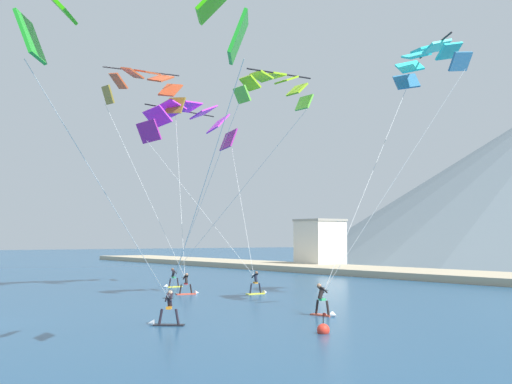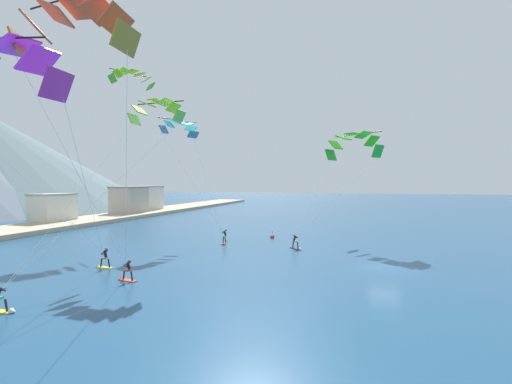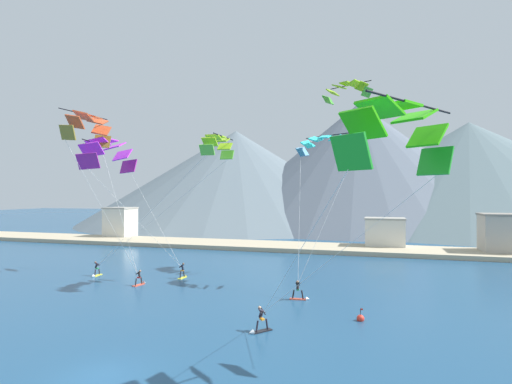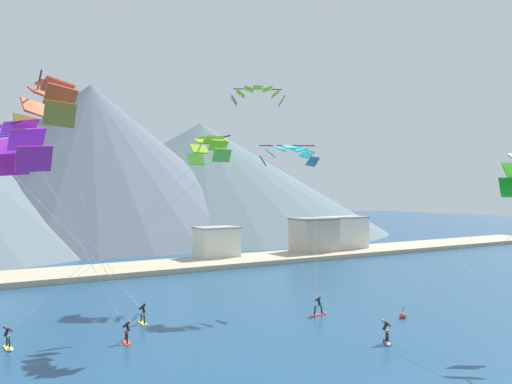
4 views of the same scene
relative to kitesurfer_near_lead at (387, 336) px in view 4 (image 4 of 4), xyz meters
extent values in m
cube|color=black|center=(0.17, 0.14, -0.47)|extent=(1.26, 1.39, 0.07)
cylinder|color=#231E28|center=(0.42, 0.44, -0.08)|extent=(0.25, 0.26, 0.73)
cylinder|color=#231E28|center=(-0.09, -0.17, -0.08)|extent=(0.25, 0.26, 0.73)
cube|color=orange|center=(0.17, 0.14, 0.32)|extent=(0.38, 0.37, 0.12)
cylinder|color=#231E28|center=(0.08, 0.21, 0.65)|extent=(0.48, 0.45, 0.62)
cylinder|color=#231E28|center=(0.23, 0.24, 0.83)|extent=(0.46, 0.40, 0.40)
cylinder|color=#231E28|center=(0.08, 0.06, 0.83)|extent=(0.46, 0.40, 0.40)
cylinder|color=black|center=(0.29, 0.03, 0.80)|extent=(0.36, 0.42, 0.03)
sphere|color=tan|center=(-0.05, 0.32, 1.02)|extent=(0.22, 0.22, 0.22)
cone|color=white|center=(-0.39, -0.53, -0.41)|extent=(0.47, 0.46, 0.36)
cube|color=yellow|center=(-12.85, 13.98, -0.47)|extent=(0.48, 1.45, 0.07)
cylinder|color=black|center=(-12.86, 13.58, -0.07)|extent=(0.13, 0.25, 0.74)
cylinder|color=black|center=(-12.84, 14.38, -0.07)|extent=(0.13, 0.25, 0.74)
cube|color=orange|center=(-12.85, 13.98, 0.33)|extent=(0.32, 0.24, 0.12)
cylinder|color=black|center=(-12.79, 13.98, 0.66)|extent=(0.34, 0.23, 0.62)
cylinder|color=black|center=(-12.89, 13.86, 0.84)|extent=(0.53, 0.10, 0.41)
cylinder|color=black|center=(-12.89, 14.10, 0.84)|extent=(0.53, 0.10, 0.41)
cylinder|color=black|center=(-13.07, 13.99, 0.81)|extent=(0.05, 0.52, 0.03)
sphere|color=brown|center=(-12.71, 13.98, 1.07)|extent=(0.23, 0.23, 0.23)
cone|color=white|center=(-12.82, 14.85, -0.41)|extent=(0.37, 0.31, 0.36)
cube|color=yellow|center=(-22.70, 12.48, -0.47)|extent=(0.59, 1.48, 0.07)
cylinder|color=#231E28|center=(-22.74, 12.88, -0.09)|extent=(0.14, 0.24, 0.70)
cylinder|color=#231E28|center=(-22.65, 12.09, -0.09)|extent=(0.14, 0.24, 0.70)
cube|color=#33B266|center=(-22.70, 12.48, 0.29)|extent=(0.32, 0.25, 0.12)
cylinder|color=#231E28|center=(-22.79, 12.47, 0.61)|extent=(0.42, 0.25, 0.60)
cylinder|color=#231E28|center=(-22.70, 12.60, 0.78)|extent=(0.51, 0.13, 0.39)
cylinder|color=#231E28|center=(-22.67, 12.37, 0.78)|extent=(0.51, 0.13, 0.39)
cylinder|color=black|center=(-22.51, 12.50, 0.75)|extent=(0.09, 0.52, 0.03)
sphere|color=brown|center=(-22.93, 12.46, 0.98)|extent=(0.21, 0.21, 0.21)
cone|color=white|center=(-22.60, 11.62, -0.41)|extent=(0.39, 0.34, 0.36)
cube|color=#E54C33|center=(-15.47, 9.64, -0.47)|extent=(0.65, 1.49, 0.07)
cylinder|color=black|center=(-15.53, 9.25, -0.10)|extent=(0.15, 0.24, 0.68)
cylinder|color=black|center=(-15.41, 10.03, -0.10)|extent=(0.15, 0.24, 0.68)
cube|color=red|center=(-15.47, 9.64, 0.27)|extent=(0.32, 0.26, 0.12)
cylinder|color=black|center=(-15.40, 9.63, 0.58)|extent=(0.38, 0.25, 0.58)
cylinder|color=black|center=(-15.52, 9.53, 0.75)|extent=(0.50, 0.15, 0.37)
cylinder|color=black|center=(-15.48, 9.75, 0.75)|extent=(0.50, 0.15, 0.37)
cylinder|color=black|center=(-15.68, 9.67, 0.72)|extent=(0.11, 0.52, 0.03)
sphere|color=#9E7051|center=(-15.29, 9.61, 0.95)|extent=(0.21, 0.21, 0.21)
cone|color=white|center=(-15.34, 10.50, -0.41)|extent=(0.40, 0.35, 0.36)
cube|color=#E54C33|center=(0.95, 8.85, -0.47)|extent=(1.48, 0.59, 0.07)
cylinder|color=black|center=(0.56, 8.81, -0.06)|extent=(0.26, 0.15, 0.76)
cylinder|color=black|center=(1.34, 8.89, -0.06)|extent=(0.26, 0.15, 0.76)
cube|color=#33B266|center=(0.95, 8.85, 0.35)|extent=(0.27, 0.34, 0.12)
cylinder|color=black|center=(0.96, 8.76, 0.69)|extent=(0.27, 0.44, 0.65)
cylinder|color=black|center=(0.83, 8.85, 0.87)|extent=(0.14, 0.55, 0.42)
cylinder|color=black|center=(1.07, 8.87, 0.87)|extent=(0.14, 0.55, 0.42)
cylinder|color=black|center=(0.93, 9.04, 0.84)|extent=(0.52, 0.09, 0.03)
sphere|color=#9E7051|center=(0.98, 8.62, 1.09)|extent=(0.23, 0.23, 0.23)
cone|color=white|center=(1.82, 8.94, -0.41)|extent=(0.34, 0.39, 0.36)
cube|color=green|center=(10.47, -2.68, 10.42)|extent=(1.81, 1.55, 1.51)
cylinder|color=silver|center=(5.44, -1.24, 5.24)|extent=(10.32, 2.58, 8.92)
cylinder|color=silver|center=(3.32, -4.30, 5.24)|extent=(6.11, 8.72, 8.92)
cube|color=#A32494|center=(-21.48, 9.45, 12.16)|extent=(2.25, 1.34, 1.80)
cube|color=#CC31E9|center=(-21.81, 10.38, 13.50)|extent=(2.29, 1.76, 1.60)
cube|color=#CC31E9|center=(-22.07, 11.76, 14.39)|extent=(2.32, 1.94, 1.16)
cube|color=#CC31E9|center=(-22.23, 13.39, 14.71)|extent=(2.34, 1.87, 0.55)
cube|color=#CC31E9|center=(-22.28, 15.02, 14.39)|extent=(2.34, 1.67, 1.16)
cube|color=#CC31E9|center=(-22.19, 16.42, 13.50)|extent=(2.32, 1.48, 1.60)
cube|color=#A32494|center=(-21.98, 17.38, 12.16)|extent=(2.29, 1.06, 1.80)
cylinder|color=silver|center=(-17.19, 11.59, 6.10)|extent=(8.28, 4.81, 10.59)
cylinder|color=silver|center=(-17.46, 15.82, 6.10)|extent=(8.81, 3.69, 10.59)
cube|color=#66C83A|center=(-7.86, 14.66, 12.94)|extent=(1.46, 0.60, 1.04)
cube|color=#97CF1C|center=(-7.87, 14.04, 13.78)|extent=(1.46, 0.90, 0.84)
cube|color=#97CF1C|center=(-7.88, 13.15, 14.33)|extent=(1.47, 1.08, 0.52)
cube|color=#97CF1C|center=(-7.90, 12.12, 14.52)|extent=(1.47, 1.12, 0.14)
cube|color=#97CF1C|center=(-7.93, 11.10, 14.33)|extent=(1.47, 1.10, 0.52)
cube|color=#97CF1C|center=(-7.96, 10.21, 13.78)|extent=(1.47, 0.93, 0.84)
cube|color=#66C83A|center=(-7.98, 9.59, 12.94)|extent=(1.46, 0.64, 1.04)
cylinder|color=black|center=(-7.25, 12.11, 14.51)|extent=(0.16, 5.17, 0.10)
cylinder|color=silver|center=(-15.19, 13.67, 6.60)|extent=(14.67, 2.37, 11.71)
cylinder|color=silver|center=(-15.26, 10.95, 6.60)|extent=(14.54, 3.12, 11.71)
cube|color=olive|center=(-20.61, 5.57, 14.57)|extent=(1.80, 0.74, 1.54)
cube|color=#DA4F26|center=(-20.43, 6.33, 15.71)|extent=(1.87, 1.11, 1.43)
cube|color=#DA4F26|center=(-20.41, 7.48, 16.48)|extent=(1.90, 1.45, 1.08)
cube|color=#DA4F26|center=(-20.55, 8.83, 16.75)|extent=(1.90, 1.69, 0.55)
cube|color=#DA4F26|center=(-20.83, 10.16, 16.48)|extent=(1.86, 1.78, 1.08)
cube|color=#DA4F26|center=(-21.21, 11.25, 15.71)|extent=(1.79, 1.63, 1.43)
cube|color=olive|center=(-21.62, 11.91, 14.57)|extent=(1.71, 1.25, 1.54)
cylinder|color=black|center=(-21.29, 8.71, 16.95)|extent=(0.73, 6.40, 0.10)
cylinder|color=silver|center=(-18.21, 7.52, 7.32)|extent=(5.11, 4.33, 13.20)
cylinder|color=silver|center=(-18.74, 10.86, 7.32)|extent=(6.17, 2.42, 13.20)
cube|color=teal|center=(0.04, 16.40, 13.19)|extent=(1.33, 1.46, 1.19)
cube|color=#2EE3DB|center=(0.68, 16.02, 13.92)|extent=(1.46, 1.54, 1.07)
cube|color=#2EE3DB|center=(1.55, 15.67, 14.39)|extent=(1.48, 1.60, 0.84)
cube|color=#2EE3DB|center=(2.54, 15.38, 14.56)|extent=(1.39, 1.63, 0.52)
cube|color=#2EE3DB|center=(3.55, 15.19, 14.39)|extent=(1.24, 1.64, 0.84)
cube|color=#2EE3DB|center=(4.48, 15.10, 13.92)|extent=(1.00, 1.62, 1.07)
cube|color=teal|center=(5.22, 15.14, 13.19)|extent=(0.69, 1.57, 1.19)
cylinder|color=black|center=(2.68, 15.99, 14.74)|extent=(4.86, 2.87, 0.10)
cylinder|color=silver|center=(0.38, 12.81, 6.80)|extent=(1.14, 7.58, 11.93)
cylinder|color=silver|center=(3.22, 12.12, 6.80)|extent=(4.60, 6.21, 11.93)
cube|color=green|center=(1.73, 25.26, 20.62)|extent=(1.40, 1.84, 1.04)
cube|color=#8DCC0D|center=(2.37, 24.93, 21.44)|extent=(1.64, 1.96, 0.83)
cube|color=#8DCC0D|center=(3.21, 24.49, 21.97)|extent=(1.78, 2.03, 0.51)
cube|color=#8DCC0D|center=(4.15, 23.98, 22.16)|extent=(1.81, 2.04, 0.14)
cube|color=#8DCC0D|center=(5.10, 23.47, 21.97)|extent=(1.79, 2.03, 0.51)
cube|color=#8DCC0D|center=(5.93, 23.01, 21.44)|extent=(1.66, 1.95, 0.83)
cube|color=green|center=(6.56, 22.66, 20.62)|extent=(1.43, 1.83, 1.04)
cylinder|color=black|center=(4.52, 24.66, 22.15)|extent=(5.07, 2.71, 0.10)
sphere|color=red|center=(6.40, 4.38, -0.35)|extent=(0.56, 0.56, 0.56)
cylinder|color=black|center=(6.40, 4.38, 0.15)|extent=(0.04, 0.04, 0.44)
cube|color=red|center=(6.49, 4.38, 0.33)|extent=(0.18, 0.01, 0.12)
cube|color=tan|center=(-5.80, 40.54, -0.16)|extent=(180.00, 10.00, 0.70)
cube|color=#B7AD9E|center=(26.14, 41.75, 2.51)|extent=(6.87, 5.27, 6.03)
cube|color=gray|center=(26.14, 41.75, 5.67)|extent=(7.14, 5.48, 0.30)
cube|color=silver|center=(33.38, 42.88, 2.52)|extent=(8.39, 4.86, 6.05)
cube|color=#99958B|center=(33.38, 42.88, 5.69)|extent=(8.73, 5.05, 0.30)
cube|color=silver|center=(8.96, 43.99, 1.99)|extent=(6.20, 4.52, 5.00)
cube|color=#99958B|center=(8.96, 43.99, 4.65)|extent=(6.45, 4.70, 0.30)
cone|color=slate|center=(33.59, 103.00, 14.58)|extent=(103.00, 103.00, 30.18)
cone|color=slate|center=(2.72, 99.71, 17.96)|extent=(90.89, 90.89, 36.94)
camera|label=1|loc=(30.40, -15.60, 3.66)|focal=50.00mm
camera|label=2|loc=(-36.46, -6.85, 6.77)|focal=24.00mm
camera|label=3|loc=(7.43, -25.57, 8.66)|focal=28.00mm
camera|label=4|loc=(-25.88, -24.96, 9.99)|focal=35.00mm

